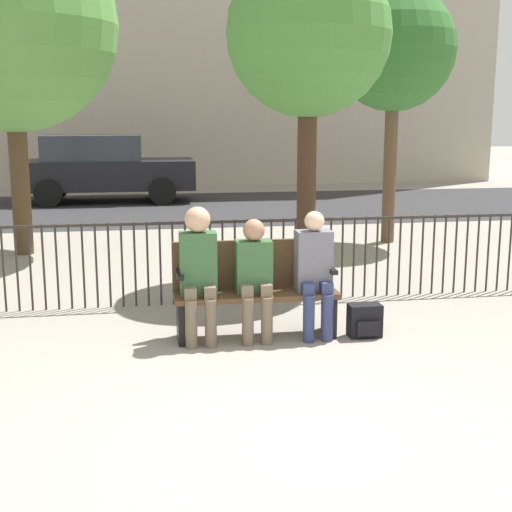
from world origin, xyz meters
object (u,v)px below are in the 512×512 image
object	(u,v)px
seated_person_1	(254,273)
tree_2	(394,51)
parked_car_0	(103,167)
tree_1	(309,36)
seated_person_2	(314,268)
tree_0	(10,25)
park_bench	(255,286)
seated_person_0	(199,266)
backpack	(365,321)

from	to	relation	value
seated_person_1	tree_2	world-z (taller)	tree_2
tree_2	parked_car_0	bearing A→B (deg)	127.59
tree_1	tree_2	bearing A→B (deg)	51.10
seated_person_1	parked_car_0	size ratio (longest dim) A/B	0.28
seated_person_2	parked_car_0	bearing A→B (deg)	102.33
tree_0	parked_car_0	size ratio (longest dim) A/B	1.18
park_bench	seated_person_0	size ratio (longest dim) A/B	1.22
seated_person_0	seated_person_1	size ratio (longest dim) A/B	1.11
park_bench	parked_car_0	xyz separation A→B (m)	(-1.91, 11.15, 0.35)
park_bench	tree_1	xyz separation A→B (m)	(1.03, 2.23, 2.56)
seated_person_0	tree_1	size ratio (longest dim) A/B	0.31
tree_1	backpack	bearing A→B (deg)	-89.84
seated_person_0	seated_person_2	world-z (taller)	seated_person_0
tree_0	seated_person_0	bearing A→B (deg)	-64.36
seated_person_0	seated_person_1	distance (m)	0.53
seated_person_1	seated_person_2	world-z (taller)	seated_person_2
seated_person_0	seated_person_2	distance (m)	1.11
backpack	park_bench	bearing A→B (deg)	167.52
seated_person_0	seated_person_2	size ratio (longest dim) A/B	1.05
tree_2	parked_car_0	world-z (taller)	tree_2
backpack	seated_person_0	bearing A→B (deg)	176.13
tree_1	tree_2	distance (m)	3.20
tree_0	tree_1	distance (m)	4.58
park_bench	backpack	distance (m)	1.12
seated_person_0	backpack	size ratio (longest dim) A/B	4.01
tree_0	tree_2	xyz separation A→B (m)	(5.88, 0.07, -0.27)
park_bench	seated_person_1	size ratio (longest dim) A/B	1.35
park_bench	tree_1	world-z (taller)	tree_1
seated_person_2	tree_1	world-z (taller)	tree_1
seated_person_0	tree_2	xyz separation A→B (m)	(3.59, 4.84, 2.38)
seated_person_2	backpack	world-z (taller)	seated_person_2
tree_0	parked_car_0	world-z (taller)	tree_0
tree_0	tree_1	bearing A→B (deg)	-31.96
tree_1	seated_person_0	bearing A→B (deg)	-123.92
backpack	tree_0	bearing A→B (deg)	128.49
park_bench	seated_person_1	distance (m)	0.21
seated_person_1	backpack	distance (m)	1.18
tree_0	tree_2	size ratio (longest dim) A/B	1.20
park_bench	seated_person_1	world-z (taller)	seated_person_1
seated_person_2	parked_car_0	distance (m)	11.55
seated_person_1	tree_2	bearing A→B (deg)	57.70
tree_0	tree_2	world-z (taller)	tree_0
park_bench	tree_0	distance (m)	6.16
tree_2	parked_car_0	xyz separation A→B (m)	(-4.95, 6.43, -2.26)
seated_person_2	tree_1	xyz separation A→B (m)	(0.48, 2.36, 2.38)
seated_person_2	backpack	distance (m)	0.72
park_bench	tree_2	distance (m)	6.20
park_bench	seated_person_2	xyz separation A→B (m)	(0.56, -0.13, 0.19)
seated_person_1	tree_0	size ratio (longest dim) A/B	0.23
park_bench	seated_person_2	distance (m)	0.60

